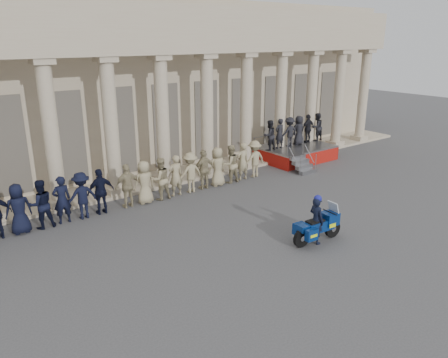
{
  "coord_description": "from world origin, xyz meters",
  "views": [
    {
      "loc": [
        -8.8,
        -10.32,
        7.1
      ],
      "look_at": [
        1.28,
        3.07,
        1.6
      ],
      "focal_mm": 35.0,
      "sensor_mm": 36.0,
      "label": 1
    }
  ],
  "objects": [
    {
      "name": "rider",
      "position": [
        2.42,
        -0.88,
        0.91
      ],
      "size": [
        0.46,
        0.66,
        1.83
      ],
      "rotation": [
        0.0,
        0.0,
        1.49
      ],
      "color": "black",
      "rests_on": "ground"
    },
    {
      "name": "building",
      "position": [
        -0.0,
        14.74,
        4.52
      ],
      "size": [
        40.0,
        12.5,
        9.0
      ],
      "color": "tan",
      "rests_on": "ground"
    },
    {
      "name": "motorcycle",
      "position": [
        2.54,
        -0.89,
        0.61
      ],
      "size": [
        2.19,
        0.91,
        1.41
      ],
      "rotation": [
        0.0,
        0.0,
        -0.08
      ],
      "color": "black",
      "rests_on": "ground"
    },
    {
      "name": "reviewing_stand",
      "position": [
        9.89,
        7.44,
        1.45
      ],
      "size": [
        4.84,
        4.06,
        2.59
      ],
      "color": "gray",
      "rests_on": "ground"
    },
    {
      "name": "officer_rank",
      "position": [
        -3.16,
        6.34,
        0.97
      ],
      "size": [
        18.96,
        0.74,
        1.95
      ],
      "color": "black",
      "rests_on": "ground"
    },
    {
      "name": "ground",
      "position": [
        0.0,
        0.0,
        0.0
      ],
      "size": [
        90.0,
        90.0,
        0.0
      ],
      "primitive_type": "plane",
      "color": "#3F3F41",
      "rests_on": "ground"
    }
  ]
}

